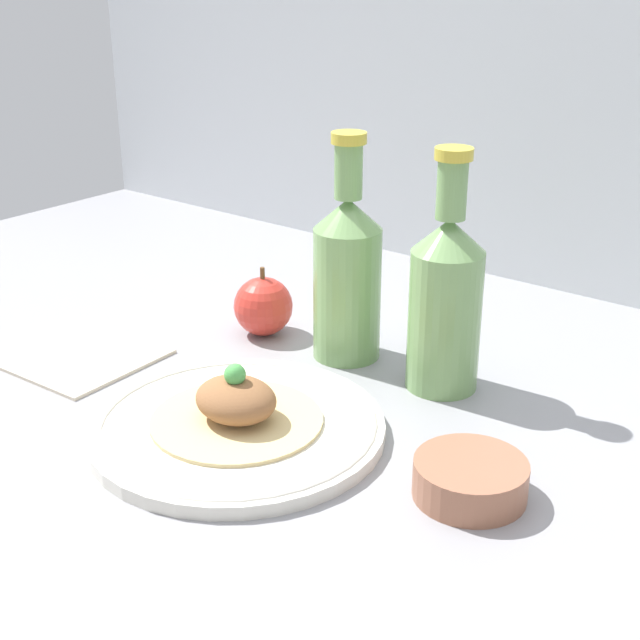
{
  "coord_description": "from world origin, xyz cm",
  "views": [
    {
      "loc": [
        48.96,
        -61.37,
        44.61
      ],
      "look_at": [
        -3.29,
        5.22,
        9.24
      ],
      "focal_mm": 50.0,
      "sensor_mm": 36.0,
      "label": 1
    }
  ],
  "objects_px": {
    "plate": "(237,426)",
    "dipping_bowl": "(470,479)",
    "plated_food": "(236,405)",
    "cider_bottle_right": "(446,298)",
    "apple": "(263,306)",
    "cider_bottle_left": "(347,272)"
  },
  "relations": [
    {
      "from": "plate",
      "to": "apple",
      "type": "distance_m",
      "value": 0.25
    },
    {
      "from": "cider_bottle_right",
      "to": "dipping_bowl",
      "type": "distance_m",
      "value": 0.23
    },
    {
      "from": "dipping_bowl",
      "to": "apple",
      "type": "bearing_deg",
      "value": 157.49
    },
    {
      "from": "cider_bottle_left",
      "to": "cider_bottle_right",
      "type": "height_order",
      "value": "same"
    },
    {
      "from": "plate",
      "to": "cider_bottle_right",
      "type": "bearing_deg",
      "value": 64.58
    },
    {
      "from": "apple",
      "to": "plate",
      "type": "bearing_deg",
      "value": -54.6
    },
    {
      "from": "cider_bottle_right",
      "to": "apple",
      "type": "relative_size",
      "value": 3.01
    },
    {
      "from": "cider_bottle_left",
      "to": "plated_food",
      "type": "bearing_deg",
      "value": -83.06
    },
    {
      "from": "plated_food",
      "to": "dipping_bowl",
      "type": "relative_size",
      "value": 1.7
    },
    {
      "from": "plated_food",
      "to": "dipping_bowl",
      "type": "height_order",
      "value": "plated_food"
    },
    {
      "from": "apple",
      "to": "cider_bottle_right",
      "type": "bearing_deg",
      "value": 2.92
    },
    {
      "from": "apple",
      "to": "dipping_bowl",
      "type": "relative_size",
      "value": 0.87
    },
    {
      "from": "plated_food",
      "to": "cider_bottle_left",
      "type": "height_order",
      "value": "cider_bottle_left"
    },
    {
      "from": "plate",
      "to": "dipping_bowl",
      "type": "distance_m",
      "value": 0.24
    },
    {
      "from": "plated_food",
      "to": "apple",
      "type": "bearing_deg",
      "value": 125.4
    },
    {
      "from": "plated_food",
      "to": "cider_bottle_right",
      "type": "distance_m",
      "value": 0.25
    },
    {
      "from": "plated_food",
      "to": "cider_bottle_left",
      "type": "distance_m",
      "value": 0.23
    },
    {
      "from": "cider_bottle_left",
      "to": "dipping_bowl",
      "type": "distance_m",
      "value": 0.32
    },
    {
      "from": "plate",
      "to": "plated_food",
      "type": "height_order",
      "value": "plated_food"
    },
    {
      "from": "plate",
      "to": "dipping_bowl",
      "type": "bearing_deg",
      "value": 11.38
    },
    {
      "from": "cider_bottle_right",
      "to": "apple",
      "type": "height_order",
      "value": "cider_bottle_right"
    },
    {
      "from": "plated_food",
      "to": "dipping_bowl",
      "type": "xyz_separation_m",
      "value": [
        0.23,
        0.05,
        -0.02
      ]
    }
  ]
}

